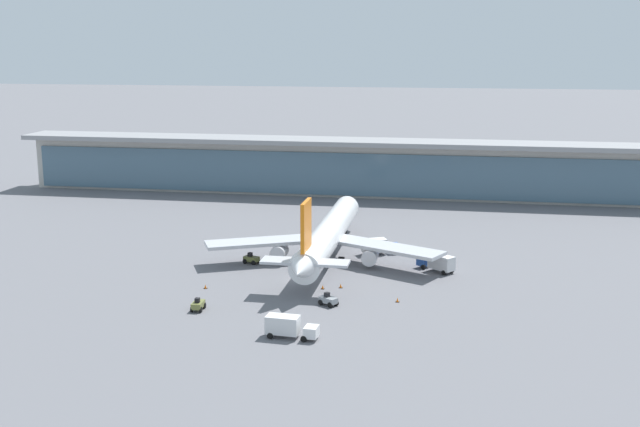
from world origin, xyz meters
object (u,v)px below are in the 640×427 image
object	(u,v)px
airliner_on_stand	(328,235)
safety_cone_charlie	(397,300)
service_truck_by_tail_olive	(251,259)
service_truck_at_far_stand_grey	(328,300)
safety_cone_delta	(341,286)
safety_cone_alpha	(323,287)
service_truck_on_taxiway_blue	(438,262)
service_truck_near_nose_blue	(378,246)
safety_cone_bravo	(205,287)
service_truck_mid_apron_white	(288,326)
service_truck_under_wing_olive	(198,305)

from	to	relation	value
airliner_on_stand	safety_cone_charlie	xyz separation A→B (m)	(14.88, -22.13, -4.54)
service_truck_by_tail_olive	service_truck_at_far_stand_grey	bearing A→B (deg)	-49.55
safety_cone_delta	safety_cone_alpha	bearing A→B (deg)	-158.70
service_truck_by_tail_olive	safety_cone_alpha	xyz separation A→B (m)	(15.66, -12.93, -0.56)
service_truck_by_tail_olive	service_truck_on_taxiway_blue	distance (m)	34.21
safety_cone_charlie	service_truck_by_tail_olive	bearing A→B (deg)	148.32
service_truck_by_tail_olive	safety_cone_alpha	bearing A→B (deg)	-39.55
service_truck_near_nose_blue	service_truck_on_taxiway_blue	bearing A→B (deg)	-39.50
service_truck_at_far_stand_grey	safety_cone_bravo	world-z (taller)	service_truck_at_far_stand_grey
safety_cone_delta	service_truck_by_tail_olive	bearing A→B (deg)	147.48
service_truck_near_nose_blue	service_truck_mid_apron_white	world-z (taller)	same
service_truck_mid_apron_white	safety_cone_charlie	bearing A→B (deg)	52.83
service_truck_on_taxiway_blue	safety_cone_delta	xyz separation A→B (m)	(-15.66, -12.65, -1.37)
safety_cone_alpha	airliner_on_stand	bearing A→B (deg)	96.80
safety_cone_delta	service_truck_mid_apron_white	bearing A→B (deg)	-98.97
service_truck_under_wing_olive	safety_cone_bravo	world-z (taller)	service_truck_under_wing_olive
service_truck_near_nose_blue	service_truck_on_taxiway_blue	size ratio (longest dim) A/B	1.07
airliner_on_stand	service_truck_at_far_stand_grey	size ratio (longest dim) A/B	17.36
service_truck_under_wing_olive	service_truck_by_tail_olive	bearing A→B (deg)	87.27
service_truck_on_taxiway_blue	service_truck_at_far_stand_grey	size ratio (longest dim) A/B	2.14
service_truck_at_far_stand_grey	safety_cone_charlie	bearing A→B (deg)	18.54
service_truck_by_tail_olive	service_truck_on_taxiway_blue	world-z (taller)	service_truck_on_taxiway_blue
airliner_on_stand	service_truck_by_tail_olive	bearing A→B (deg)	-161.37
safety_cone_charlie	safety_cone_bravo	bearing A→B (deg)	177.44
service_truck_by_tail_olive	safety_cone_bravo	size ratio (longest dim) A/B	4.67
safety_cone_alpha	safety_cone_bravo	world-z (taller)	same
service_truck_by_tail_olive	safety_cone_bravo	distance (m)	16.53
safety_cone_alpha	safety_cone_delta	world-z (taller)	same
service_truck_near_nose_blue	service_truck_mid_apron_white	distance (m)	46.73
airliner_on_stand	safety_cone_delta	world-z (taller)	airliner_on_stand
service_truck_at_far_stand_grey	safety_cone_charlie	size ratio (longest dim) A/B	4.76
service_truck_by_tail_olive	safety_cone_charlie	xyz separation A→B (m)	(28.45, -17.55, -0.56)
service_truck_near_nose_blue	service_truck_on_taxiway_blue	xyz separation A→B (m)	(11.72, -9.66, 0.00)
airliner_on_stand	safety_cone_bravo	distance (m)	27.28
service_truck_mid_apron_white	airliner_on_stand	bearing A→B (deg)	91.71
service_truck_under_wing_olive	safety_cone_charlie	world-z (taller)	service_truck_under_wing_olive
service_truck_near_nose_blue	safety_cone_alpha	world-z (taller)	service_truck_near_nose_blue
safety_cone_bravo	service_truck_near_nose_blue	bearing A→B (deg)	45.59
service_truck_under_wing_olive	service_truck_on_taxiway_blue	world-z (taller)	service_truck_on_taxiway_blue
service_truck_by_tail_olive	service_truck_at_far_stand_grey	world-z (taller)	same
airliner_on_stand	service_truck_mid_apron_white	distance (m)	40.30
safety_cone_charlie	safety_cone_alpha	bearing A→B (deg)	160.12
service_truck_on_taxiway_blue	safety_cone_alpha	bearing A→B (deg)	-143.39
airliner_on_stand	service_truck_under_wing_olive	world-z (taller)	airliner_on_stand
safety_cone_alpha	safety_cone_charlie	xyz separation A→B (m)	(12.79, -4.62, 0.00)
airliner_on_stand	safety_cone_alpha	xyz separation A→B (m)	(2.09, -17.50, -4.54)
safety_cone_alpha	safety_cone_bravo	bearing A→B (deg)	-170.60
service_truck_by_tail_olive	safety_cone_bravo	xyz separation A→B (m)	(-3.62, -16.12, -0.56)
service_truck_under_wing_olive	service_truck_at_far_stand_grey	xyz separation A→B (m)	(19.24, 5.71, 0.00)
service_truck_near_nose_blue	safety_cone_charlie	bearing A→B (deg)	-77.96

